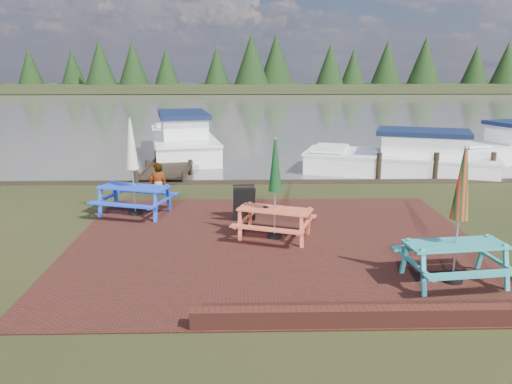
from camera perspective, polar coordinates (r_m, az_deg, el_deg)
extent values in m
plane|color=black|center=(10.17, 2.56, -7.92)|extent=(120.00, 120.00, 0.00)
cube|color=#381911|center=(11.10, 2.21, -5.92)|extent=(9.00, 7.50, 0.02)
cube|color=#4C1E16|center=(8.03, 14.93, -13.61)|extent=(6.00, 0.22, 0.30)
cube|color=#46433C|center=(46.55, -0.54, 9.59)|extent=(120.00, 60.00, 0.02)
cube|color=black|center=(75.47, -0.87, 11.79)|extent=(120.00, 10.00, 1.20)
cube|color=teal|center=(9.65, 21.90, -5.59)|extent=(1.85, 0.90, 0.04)
cube|color=teal|center=(9.22, 23.80, -8.62)|extent=(1.80, 0.45, 0.04)
cube|color=teal|center=(10.30, 19.91, -5.87)|extent=(1.80, 0.45, 0.04)
cube|color=teal|center=(9.43, 17.58, -8.06)|extent=(0.26, 1.54, 0.73)
cube|color=teal|center=(10.17, 25.50, -7.15)|extent=(0.26, 1.54, 0.73)
cylinder|color=black|center=(9.89, 21.53, -9.31)|extent=(0.36, 0.36, 0.10)
cylinder|color=#B2B2B7|center=(9.50, 22.18, -2.72)|extent=(0.04, 0.04, 2.47)
cone|color=red|center=(9.36, 22.52, 0.76)|extent=(0.32, 0.32, 1.24)
cube|color=#E25C39|center=(11.27, 2.16, -2.03)|extent=(1.77, 1.16, 0.04)
cube|color=#E25C39|center=(10.78, 1.21, -4.27)|extent=(1.62, 0.77, 0.04)
cube|color=#E25C39|center=(11.91, 2.99, -2.45)|extent=(1.62, 0.77, 0.04)
cube|color=#E25C39|center=(11.58, -1.25, -3.32)|extent=(0.55, 1.37, 0.68)
cube|color=#E25C39|center=(11.20, 5.65, -4.01)|extent=(0.55, 1.37, 0.68)
cylinder|color=black|center=(11.46, 2.13, -5.06)|extent=(0.33, 0.33, 0.09)
cylinder|color=#B2B2B7|center=(11.14, 2.18, 0.27)|extent=(0.03, 0.03, 2.29)
cone|color=#0F3715|center=(11.02, 2.21, 3.04)|extent=(0.29, 0.29, 1.14)
cube|color=blue|center=(13.40, -13.78, 0.53)|extent=(1.94, 1.19, 0.04)
cube|color=blue|center=(12.89, -15.16, -1.44)|extent=(1.81, 0.75, 0.04)
cube|color=blue|center=(14.05, -12.38, 0.02)|extent=(1.81, 0.75, 0.04)
cube|color=blue|center=(13.88, -16.54, -0.77)|extent=(0.53, 1.53, 0.75)
cube|color=blue|center=(13.13, -10.67, -1.26)|extent=(0.53, 1.53, 0.75)
cylinder|color=black|center=(13.58, -13.61, -2.33)|extent=(0.36, 0.36, 0.10)
cylinder|color=#B2B2B7|center=(13.29, -13.91, 2.68)|extent=(0.04, 0.04, 2.52)
cone|color=beige|center=(13.18, -14.07, 5.26)|extent=(0.32, 0.32, 1.26)
cube|color=black|center=(12.44, -1.36, -1.52)|extent=(0.57, 0.27, 0.89)
cube|color=black|center=(12.73, -1.36, -1.15)|extent=(0.57, 0.27, 0.89)
cube|color=black|center=(12.48, -1.37, 0.58)|extent=(0.55, 0.10, 0.03)
cube|color=black|center=(21.41, -8.95, 4.13)|extent=(1.60, 9.00, 0.06)
cube|color=black|center=(21.51, -10.94, 4.23)|extent=(0.08, 9.00, 0.08)
cube|color=black|center=(21.31, -6.95, 4.29)|extent=(0.08, 9.00, 0.08)
cylinder|color=black|center=(17.25, -13.47, 0.70)|extent=(0.16, 0.16, 1.00)
cylinder|color=black|center=(16.98, -8.18, 0.74)|extent=(0.16, 0.16, 1.00)
cube|color=white|center=(23.49, -8.38, 5.13)|extent=(4.00, 7.89, 1.08)
cube|color=white|center=(23.41, -8.43, 6.48)|extent=(4.08, 8.05, 0.09)
cube|color=white|center=(22.45, -8.30, 7.49)|extent=(2.44, 3.46, 0.91)
cube|color=#0E1834|center=(22.40, -8.35, 8.80)|extent=(2.73, 3.95, 0.19)
cube|color=white|center=(26.23, -8.93, 7.60)|extent=(2.42, 1.76, 0.11)
cube|color=white|center=(19.65, 15.89, 2.79)|extent=(7.22, 4.38, 0.91)
cube|color=white|center=(19.56, 15.98, 4.15)|extent=(7.36, 4.47, 0.07)
cube|color=white|center=(19.50, 18.48, 5.23)|extent=(3.25, 2.51, 0.77)
cube|color=#0E1834|center=(19.44, 18.58, 6.50)|extent=(3.70, 2.82, 0.16)
cube|color=white|center=(19.75, 8.46, 4.99)|extent=(1.80, 2.29, 0.09)
cube|color=white|center=(24.01, 26.58, 3.84)|extent=(6.26, 3.87, 0.91)
cube|color=white|center=(23.94, 26.71, 4.95)|extent=(6.38, 3.95, 0.07)
cube|color=white|center=(22.35, 22.76, 5.10)|extent=(1.58, 2.02, 0.09)
imported|color=gray|center=(16.19, -11.24, 3.27)|extent=(0.67, 0.52, 1.64)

